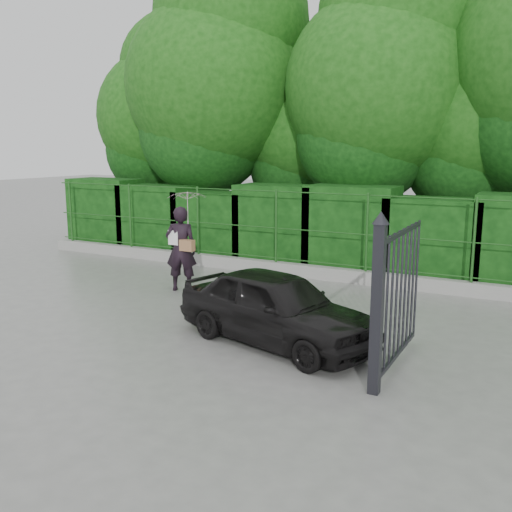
% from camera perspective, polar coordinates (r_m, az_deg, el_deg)
% --- Properties ---
extents(ground, '(80.00, 80.00, 0.00)m').
position_cam_1_polar(ground, '(10.77, -10.63, -6.19)').
color(ground, gray).
extents(kerb, '(14.00, 0.25, 0.30)m').
position_cam_1_polar(kerb, '(14.39, 0.56, -1.03)').
color(kerb, '#9E9E99').
rests_on(kerb, ground).
extents(fence, '(14.13, 0.06, 1.80)m').
position_cam_1_polar(fence, '(14.11, 1.37, 3.06)').
color(fence, '#1E531B').
rests_on(fence, kerb).
extents(hedge, '(14.20, 1.20, 2.18)m').
position_cam_1_polar(hedge, '(15.11, 2.38, 2.93)').
color(hedge, black).
rests_on(hedge, ground).
extents(trees, '(17.10, 6.15, 8.08)m').
position_cam_1_polar(trees, '(16.68, 9.57, 15.90)').
color(trees, black).
rests_on(trees, ground).
extents(gate, '(0.22, 2.33, 2.36)m').
position_cam_1_polar(gate, '(7.76, 13.02, -3.89)').
color(gate, '#24242A').
rests_on(gate, ground).
extents(woman, '(0.97, 0.86, 2.20)m').
position_cam_1_polar(woman, '(12.43, -7.21, 2.68)').
color(woman, black).
rests_on(woman, ground).
extents(car, '(3.76, 2.30, 1.20)m').
position_cam_1_polar(car, '(9.16, 2.04, -5.14)').
color(car, black).
rests_on(car, ground).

